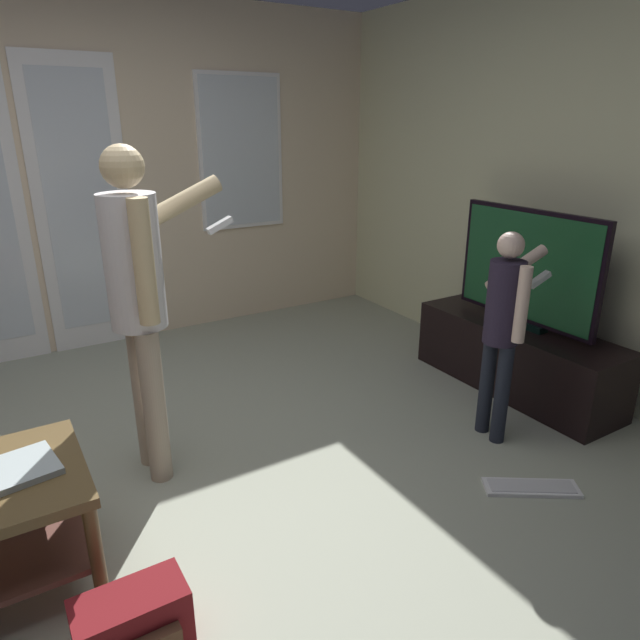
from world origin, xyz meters
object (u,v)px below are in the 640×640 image
object	(u,v)px
person_adult	(140,288)
person_child	(504,319)
laptop_closed	(5,474)
loose_keyboard	(531,488)
tv_stand	(516,357)
flat_screen_tv	(527,268)
backpack	(133,625)

from	to	relation	value
person_adult	person_child	size ratio (longest dim) A/B	1.37
laptop_closed	loose_keyboard	bearing A→B (deg)	-24.93
tv_stand	laptop_closed	bearing A→B (deg)	-176.68
flat_screen_tv	person_adult	distance (m)	2.25
flat_screen_tv	laptop_closed	distance (m)	2.89
tv_stand	backpack	distance (m)	2.68
backpack	person_adult	bearing A→B (deg)	69.58
tv_stand	laptop_closed	xyz separation A→B (m)	(-2.87, -0.17, 0.27)
loose_keyboard	person_child	bearing A→B (deg)	64.49
flat_screen_tv	laptop_closed	world-z (taller)	flat_screen_tv
backpack	laptop_closed	bearing A→B (deg)	118.67
person_adult	person_child	distance (m)	1.80
person_child	laptop_closed	distance (m)	2.32
flat_screen_tv	backpack	bearing A→B (deg)	-165.49
loose_keyboard	person_adult	bearing A→B (deg)	142.83
backpack	laptop_closed	xyz separation A→B (m)	(-0.27, 0.50, 0.38)
tv_stand	person_child	size ratio (longest dim) A/B	1.19
tv_stand	person_adult	distance (m)	2.36
tv_stand	flat_screen_tv	distance (m)	0.58
flat_screen_tv	tv_stand	bearing A→B (deg)	-65.12
tv_stand	backpack	bearing A→B (deg)	-165.58
loose_keyboard	laptop_closed	size ratio (longest dim) A/B	1.31
backpack	laptop_closed	size ratio (longest dim) A/B	1.06
person_child	loose_keyboard	bearing A→B (deg)	-115.51
person_child	backpack	bearing A→B (deg)	-170.52
flat_screen_tv	backpack	xyz separation A→B (m)	(-2.59, -0.67, -0.69)
loose_keyboard	backpack	bearing A→B (deg)	176.59
person_adult	loose_keyboard	bearing A→B (deg)	-37.17
person_adult	laptop_closed	distance (m)	0.92
person_adult	backpack	size ratio (longest dim) A/B	4.37
flat_screen_tv	backpack	world-z (taller)	flat_screen_tv
backpack	laptop_closed	world-z (taller)	laptop_closed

